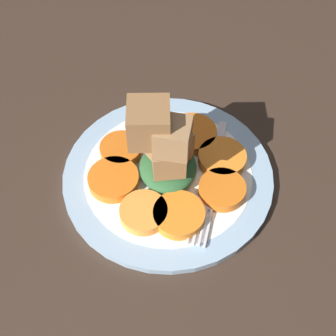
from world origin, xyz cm
name	(u,v)px	position (x,y,z in cm)	size (l,w,h in cm)	color
table_slab	(168,182)	(0.00, 0.00, 1.00)	(120.00, 120.00, 2.00)	#38281E
plate	(168,175)	(0.00, 0.00, 2.52)	(27.18, 27.18, 1.05)	#99B7D1
carrot_slice_0	(222,158)	(1.62, -7.11, 3.79)	(6.28, 6.28, 1.38)	orange
carrot_slice_1	(192,134)	(5.92, -3.52, 3.79)	(6.52, 6.52, 1.38)	orange
carrot_slice_2	(151,129)	(6.95, 2.08, 3.79)	(5.92, 5.92, 1.38)	orange
carrot_slice_3	(121,149)	(3.49, 6.12, 3.79)	(5.53, 5.53, 1.38)	orange
carrot_slice_4	(114,179)	(-1.34, 6.91, 3.79)	(6.43, 6.43, 1.38)	orange
carrot_slice_5	(144,212)	(-6.29, 3.13, 3.79)	(5.81, 5.81, 1.38)	#F99438
carrot_slice_6	(179,215)	(-6.77, -1.09, 3.79)	(6.26, 6.26, 1.38)	orange
carrot_slice_7	(222,190)	(-3.32, -6.61, 3.79)	(5.87, 5.87, 1.38)	orange
center_pile	(165,148)	(-0.01, 0.31, 8.23)	(8.11, 8.26, 11.96)	#2D6033
fork	(210,181)	(-1.68, -5.28, 3.30)	(19.31, 6.82, 0.40)	silver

